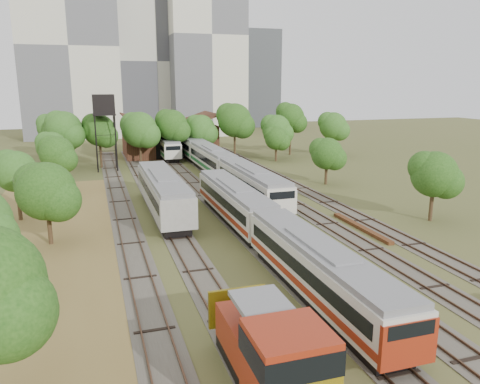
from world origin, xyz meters
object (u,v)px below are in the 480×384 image
object	(u,v)px
railcar_green_set	(213,160)
railcar_red_set	(267,229)
water_tower	(104,107)
shunter_locomotive	(273,355)

from	to	relation	value
railcar_green_set	railcar_red_set	bearing A→B (deg)	-96.99
railcar_red_set	railcar_green_set	xyz separation A→B (m)	(4.00, 32.61, 0.12)
railcar_red_set	water_tower	xyz separation A→B (m)	(-10.48, 40.22, 7.62)
shunter_locomotive	water_tower	distance (m)	57.19
railcar_red_set	shunter_locomotive	world-z (taller)	shunter_locomotive
shunter_locomotive	water_tower	bearing A→B (deg)	94.53
railcar_green_set	shunter_locomotive	distance (m)	49.92
railcar_green_set	water_tower	xyz separation A→B (m)	(-14.48, 7.61, 7.50)
railcar_red_set	water_tower	world-z (taller)	water_tower
railcar_red_set	railcar_green_set	world-z (taller)	railcar_green_set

